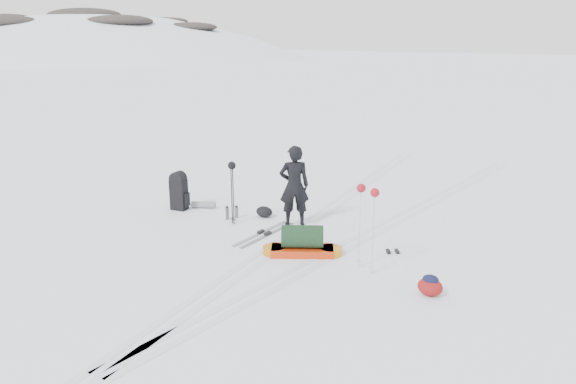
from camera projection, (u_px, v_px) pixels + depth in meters
name	position (u px, v px, depth m)	size (l,w,h in m)	color
ground	(283.00, 241.00, 10.86)	(200.00, 200.00, 0.00)	white
ski_tracks	(332.00, 233.00, 11.28)	(3.38, 17.97, 0.01)	silver
skier	(294.00, 186.00, 11.54)	(0.62, 0.41, 1.70)	black
pulk_sled	(302.00, 243.00, 10.16)	(1.47, 1.05, 0.55)	red
expedition_rucksack	(182.00, 192.00, 12.69)	(0.88, 0.68, 0.89)	black
ski_poles_black	(232.00, 173.00, 11.54)	(0.19, 0.17, 1.34)	black
ski_poles_silver	(368.00, 200.00, 9.19)	(0.45, 0.29, 1.49)	silver
touring_skis_grey	(264.00, 234.00, 11.22)	(0.36, 1.75, 0.06)	gray
touring_skis_white	(393.00, 253.00, 10.26)	(1.07, 1.50, 0.06)	white
rope_coil	(291.00, 253.00, 10.22)	(0.58, 0.58, 0.05)	#57A6D4
small_daypack	(430.00, 286.00, 8.59)	(0.46, 0.40, 0.34)	maroon
thermos_pair	(232.00, 213.00, 12.13)	(0.20, 0.28, 0.29)	#54555B
stuff_sack	(264.00, 212.00, 12.24)	(0.46, 0.41, 0.24)	black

